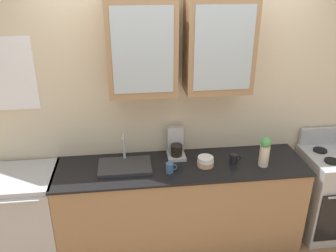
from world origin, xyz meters
The scene contains 11 objects.
ground_plane centered at (0.00, 0.00, 0.00)m, with size 10.00×10.00×0.00m, color #936B47.
back_wall_unit centered at (-0.01, 0.31, 1.52)m, with size 4.02×0.42×2.81m.
counter centered at (0.00, 0.00, 0.45)m, with size 2.32×0.61×0.89m.
stove_range centered at (1.54, 0.00, 0.45)m, with size 0.58×0.62×1.07m.
sink_faucet centered at (-0.52, 0.03, 0.91)m, with size 0.48×0.31×0.30m.
bowl_stack centered at (0.22, -0.03, 0.93)m, with size 0.15×0.15×0.09m.
vase centered at (0.75, -0.09, 1.04)m, with size 0.10×0.10×0.29m.
cup_near_sink centered at (-0.12, -0.11, 0.94)m, with size 0.10×0.07×0.09m.
cup_near_bowls centered at (0.50, -0.01, 0.93)m, with size 0.10×0.07×0.08m.
dishwasher centered at (-1.45, 0.00, 0.44)m, with size 0.62×0.60×0.89m.
coffee_maker centered at (-0.03, 0.19, 1.00)m, with size 0.17×0.20×0.29m.
Camera 1 is at (-0.46, -2.76, 2.55)m, focal length 37.49 mm.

